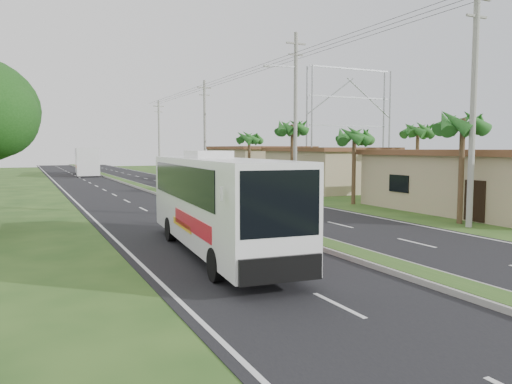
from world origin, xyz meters
name	(u,v)px	position (x,y,z in m)	size (l,w,h in m)	color
ground	(339,252)	(0.00, 0.00, 0.00)	(180.00, 180.00, 0.00)	#26481A
road_asphalt	(177,199)	(0.00, 20.00, 0.01)	(14.00, 160.00, 0.02)	black
median_strip	(177,198)	(0.00, 20.00, 0.10)	(1.20, 160.00, 0.18)	gray
lane_edge_left	(77,204)	(-6.70, 20.00, 0.00)	(0.12, 160.00, 0.01)	silver
lane_edge_right	(262,195)	(6.70, 20.00, 0.00)	(0.12, 160.00, 0.01)	silver
shop_near	(483,180)	(14.00, 6.00, 1.78)	(8.60, 12.60, 3.52)	tan
shop_mid	(327,169)	(14.00, 22.00, 1.86)	(7.60, 10.60, 3.67)	tan
shop_far	(258,163)	(14.00, 36.00, 1.93)	(8.60, 11.60, 3.82)	tan
palm_verge_a	(463,124)	(9.00, 3.00, 4.74)	(2.40, 2.40, 5.45)	#473321
palm_verge_b	(354,136)	(9.40, 12.00, 4.36)	(2.40, 2.40, 5.05)	#473321
palm_verge_c	(292,128)	(8.80, 19.00, 5.12)	(2.40, 2.40, 5.85)	#473321
palm_verge_d	(249,138)	(9.30, 28.00, 4.55)	(2.40, 2.40, 5.25)	#473321
palm_behind_shop	(418,131)	(17.50, 15.00, 4.93)	(2.40, 2.40, 5.65)	#473321
utility_pole_a	(473,102)	(8.50, 2.00, 5.67)	(1.60, 0.28, 11.00)	gray
utility_pole_b	(295,112)	(8.47, 18.00, 6.26)	(3.20, 0.28, 12.00)	gray
utility_pole_c	(205,129)	(8.50, 38.00, 5.67)	(1.60, 0.28, 11.00)	gray
utility_pole_d	(159,136)	(8.50, 58.00, 5.42)	(1.60, 0.28, 10.50)	gray
billboard_lattice	(350,118)	(22.00, 30.00, 6.82)	(10.18, 1.18, 12.07)	gray
coach_bus_main	(216,198)	(-4.01, 1.49, 1.93)	(3.12, 10.99, 3.51)	white
coach_bus_far	(86,160)	(-1.88, 56.61, 2.07)	(3.67, 12.67, 3.64)	white
motorcyclist	(243,210)	(-0.98, 6.15, 0.82)	(1.72, 0.51, 2.27)	black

